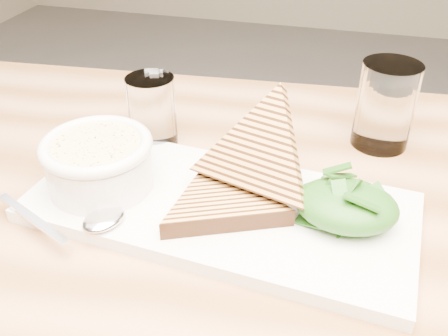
% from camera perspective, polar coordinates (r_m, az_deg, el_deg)
% --- Properties ---
extents(table_top, '(1.40, 1.00, 0.04)m').
position_cam_1_polar(table_top, '(0.54, -0.32, -11.52)').
color(table_top, '#AC7850').
rests_on(table_top, ground).
extents(table_leg_bl, '(0.06, 0.06, 0.71)m').
position_cam_1_polar(table_leg_bl, '(1.29, -22.79, -5.11)').
color(table_leg_bl, '#AC7850').
rests_on(table_leg_bl, ground).
extents(platter, '(0.45, 0.24, 0.02)m').
position_cam_1_polar(platter, '(0.57, -0.51, -4.52)').
color(platter, white).
rests_on(platter, table_top).
extents(soup_bowl, '(0.12, 0.12, 0.05)m').
position_cam_1_polar(soup_bowl, '(0.60, -14.01, 0.01)').
color(soup_bowl, white).
rests_on(soup_bowl, platter).
extents(soup, '(0.10, 0.10, 0.01)m').
position_cam_1_polar(soup, '(0.58, -14.39, 2.38)').
color(soup, '#DDD087').
rests_on(soup, soup_bowl).
extents(bowl_rim, '(0.13, 0.13, 0.01)m').
position_cam_1_polar(bowl_rim, '(0.58, -14.42, 2.55)').
color(bowl_rim, white).
rests_on(bowl_rim, soup_bowl).
extents(sandwich_flat, '(0.22, 0.22, 0.02)m').
position_cam_1_polar(sandwich_flat, '(0.55, -0.20, -3.85)').
color(sandwich_flat, '#C78E45').
rests_on(sandwich_flat, platter).
extents(sandwich_lean, '(0.21, 0.22, 0.18)m').
position_cam_1_polar(sandwich_lean, '(0.55, 3.98, 1.51)').
color(sandwich_lean, '#C78E45').
rests_on(sandwich_lean, sandwich_flat).
extents(salad_base, '(0.11, 0.09, 0.04)m').
position_cam_1_polar(salad_base, '(0.55, 13.81, -4.18)').
color(salad_base, '#11350E').
rests_on(salad_base, platter).
extents(arugula_pile, '(0.11, 0.10, 0.05)m').
position_cam_1_polar(arugula_pile, '(0.54, 13.90, -3.68)').
color(arugula_pile, '#2C6B1B').
rests_on(arugula_pile, platter).
extents(spoon_bowl, '(0.05, 0.06, 0.01)m').
position_cam_1_polar(spoon_bowl, '(0.55, -13.59, -5.69)').
color(spoon_bowl, silver).
rests_on(spoon_bowl, platter).
extents(spoon_handle, '(0.12, 0.06, 0.00)m').
position_cam_1_polar(spoon_handle, '(0.58, -21.05, -5.37)').
color(spoon_handle, silver).
rests_on(spoon_handle, platter).
extents(glass_near, '(0.07, 0.07, 0.10)m').
position_cam_1_polar(glass_near, '(0.69, -8.20, 6.37)').
color(glass_near, white).
rests_on(glass_near, table_top).
extents(glass_far, '(0.08, 0.08, 0.12)m').
position_cam_1_polar(glass_far, '(0.71, 17.96, 6.82)').
color(glass_far, white).
rests_on(glass_far, table_top).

